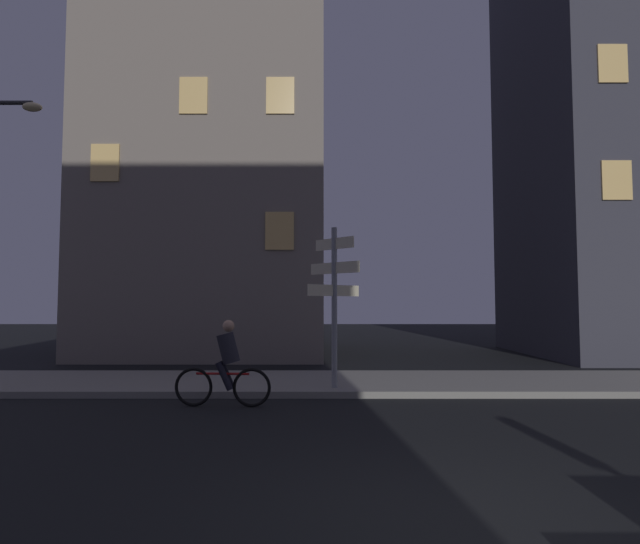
# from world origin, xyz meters

# --- Properties ---
(ground_plane) EXTENTS (80.00, 80.00, 0.00)m
(ground_plane) POSITION_xyz_m (0.00, 0.00, 0.00)
(ground_plane) COLOR black
(sidewalk_kerb) EXTENTS (40.00, 3.16, 0.14)m
(sidewalk_kerb) POSITION_xyz_m (0.00, 7.53, 0.07)
(sidewalk_kerb) COLOR gray
(sidewalk_kerb) RESTS_ON ground_plane
(signpost) EXTENTS (1.13, 1.13, 3.41)m
(signpost) POSITION_xyz_m (-0.97, 6.45, 2.14)
(signpost) COLOR gray
(signpost) RESTS_ON sidewalk_kerb
(cyclist) EXTENTS (1.82, 0.35, 1.61)m
(cyclist) POSITION_xyz_m (-3.04, 5.16, 0.75)
(cyclist) COLOR black
(cyclist) RESTS_ON ground_plane
(building_left_block) EXTENTS (8.34, 8.34, 16.10)m
(building_left_block) POSITION_xyz_m (-5.33, 15.62, 8.05)
(building_left_block) COLOR slate
(building_left_block) RESTS_ON ground_plane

